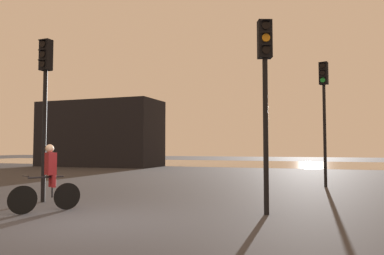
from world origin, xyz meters
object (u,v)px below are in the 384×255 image
object	(u,v)px
traffic_light_near_left	(45,89)
cyclist	(49,177)
traffic_light_far_right	(324,101)
traffic_light_near_right	(265,79)
distant_building	(100,134)

from	to	relation	value
traffic_light_near_left	cyclist	world-z (taller)	traffic_light_near_left
traffic_light_near_left	traffic_light_far_right	size ratio (longest dim) A/B	0.94
traffic_light_near_left	traffic_light_far_right	distance (m)	10.34
traffic_light_near_right	cyclist	size ratio (longest dim) A/B	2.80
cyclist	traffic_light_near_left	bearing A→B (deg)	-13.76
distant_building	traffic_light_far_right	distance (m)	21.25
traffic_light_near_right	traffic_light_far_right	bearing A→B (deg)	-122.14
traffic_light_near_left	traffic_light_near_right	size ratio (longest dim) A/B	1.03
distant_building	traffic_light_near_right	distance (m)	24.76
traffic_light_near_left	traffic_light_far_right	xyz separation A→B (m)	(7.51, 7.10, 0.18)
traffic_light_near_left	traffic_light_near_right	world-z (taller)	traffic_light_near_left
traffic_light_far_right	traffic_light_near_left	bearing A→B (deg)	58.04
traffic_light_near_left	traffic_light_near_right	bearing A→B (deg)	-176.24
distant_building	traffic_light_near_left	xyz separation A→B (m)	(10.51, -18.34, 0.51)
traffic_light_far_right	traffic_light_near_right	distance (m)	7.06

